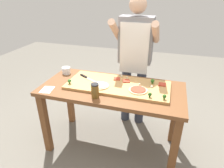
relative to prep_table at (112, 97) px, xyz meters
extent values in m
plane|color=#6B665B|center=(0.00, 0.00, -0.67)|extent=(8.00, 8.00, 0.00)
cube|color=brown|center=(-0.69, -0.29, -0.29)|extent=(0.07, 0.07, 0.75)
cube|color=brown|center=(0.69, -0.29, -0.29)|extent=(0.07, 0.07, 0.75)
cube|color=brown|center=(-0.69, 0.29, -0.29)|extent=(0.07, 0.07, 0.75)
cube|color=brown|center=(0.69, 0.29, -0.29)|extent=(0.07, 0.07, 0.75)
cube|color=brown|center=(0.00, 0.00, 0.10)|extent=(1.51, 0.70, 0.04)
cube|color=tan|center=(0.05, 0.04, 0.14)|extent=(1.08, 0.46, 0.03)
cube|color=#B7BABF|center=(-0.24, 0.04, 0.15)|extent=(0.19, 0.12, 0.00)
cube|color=black|center=(-0.37, 0.11, 0.16)|extent=(0.10, 0.07, 0.02)
cylinder|color=beige|center=(0.28, -0.04, 0.15)|extent=(0.19, 0.19, 0.01)
cylinder|color=#BC3D28|center=(0.28, -0.04, 0.16)|extent=(0.15, 0.15, 0.01)
cylinder|color=beige|center=(-0.11, -0.06, 0.15)|extent=(0.19, 0.19, 0.01)
cylinder|color=beige|center=(-0.11, -0.06, 0.16)|extent=(0.15, 0.15, 0.01)
cube|color=#BC3D28|center=(0.12, 0.13, 0.16)|extent=(0.09, 0.09, 0.01)
cube|color=#BC3D28|center=(0.51, 0.15, 0.16)|extent=(0.08, 0.08, 0.01)
cube|color=#BC3D28|center=(0.01, 0.15, 0.16)|extent=(0.09, 0.09, 0.01)
cylinder|color=#366618|center=(0.54, -0.14, 0.16)|extent=(0.02, 0.02, 0.02)
sphere|color=#2D6623|center=(0.54, -0.14, 0.18)|extent=(0.04, 0.04, 0.04)
cylinder|color=#3F7220|center=(-0.44, -0.10, 0.16)|extent=(0.02, 0.02, 0.02)
sphere|color=#38752D|center=(-0.44, -0.10, 0.18)|extent=(0.04, 0.04, 0.04)
cylinder|color=#2C5915|center=(0.41, -0.14, 0.16)|extent=(0.02, 0.02, 0.02)
sphere|color=#23561E|center=(0.41, -0.14, 0.18)|extent=(0.03, 0.03, 0.03)
cylinder|color=#366618|center=(0.40, 0.16, 0.16)|extent=(0.02, 0.02, 0.02)
sphere|color=#2D6623|center=(0.40, 0.16, 0.18)|extent=(0.04, 0.04, 0.04)
cube|color=white|center=(0.11, 0.22, 0.16)|extent=(0.02, 0.02, 0.02)
cube|color=silver|center=(0.04, 0.23, 0.16)|extent=(0.02, 0.02, 0.02)
cube|color=white|center=(0.40, 0.06, 0.16)|extent=(0.03, 0.03, 0.02)
cube|color=silver|center=(0.28, 0.08, 0.16)|extent=(0.02, 0.02, 0.02)
cylinder|color=white|center=(-0.64, 0.19, 0.16)|extent=(0.10, 0.10, 0.08)
cylinder|color=white|center=(-0.64, 0.19, 0.15)|extent=(0.09, 0.09, 0.04)
cylinder|color=brown|center=(-0.09, -0.25, 0.19)|extent=(0.07, 0.07, 0.13)
cylinder|color=black|center=(-0.09, -0.25, 0.26)|extent=(0.07, 0.07, 0.01)
cube|color=white|center=(-0.63, -0.25, 0.12)|extent=(0.14, 0.17, 0.00)
cylinder|color=#333847|center=(0.03, 0.56, -0.22)|extent=(0.12, 0.12, 0.90)
cylinder|color=#333847|center=(0.23, 0.56, -0.22)|extent=(0.12, 0.12, 0.90)
cube|color=gray|center=(0.13, 0.56, 0.50)|extent=(0.40, 0.20, 0.55)
cube|color=white|center=(0.13, 0.45, 0.42)|extent=(0.34, 0.01, 0.60)
cylinder|color=tan|center=(-0.10, 0.46, 0.62)|extent=(0.08, 0.39, 0.31)
cylinder|color=tan|center=(0.36, 0.46, 0.62)|extent=(0.08, 0.39, 0.31)
sphere|color=tan|center=(0.13, 0.56, 0.90)|extent=(0.20, 0.20, 0.20)
camera|label=1|loc=(0.53, -1.76, 1.08)|focal=31.44mm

